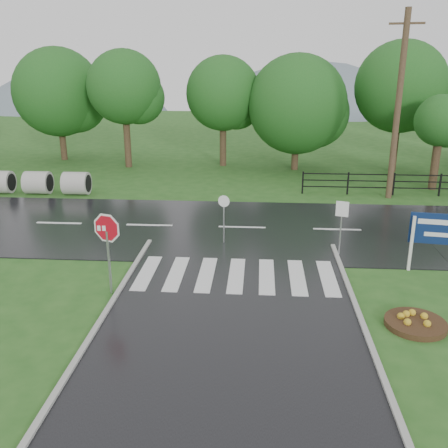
{
  "coord_description": "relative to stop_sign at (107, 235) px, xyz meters",
  "views": [
    {
      "loc": [
        0.68,
        -10.11,
        6.85
      ],
      "look_at": [
        -0.48,
        6.0,
        1.5
      ],
      "focal_mm": 40.0,
      "sensor_mm": 36.0,
      "label": 1
    }
  ],
  "objects": [
    {
      "name": "fence_west",
      "position": [
        11.53,
        12.48,
        -1.17
      ],
      "size": [
        9.58,
        0.08,
        1.2
      ],
      "color": "black",
      "rests_on": "ground"
    },
    {
      "name": "stop_sign",
      "position": [
        0.0,
        0.0,
        0.0
      ],
      "size": [
        1.16,
        0.39,
        2.72
      ],
      "color": "#939399",
      "rests_on": "ground"
    },
    {
      "name": "reg_sign_round",
      "position": [
        3.14,
        4.58,
        -0.63
      ],
      "size": [
        0.44,
        0.13,
        1.95
      ],
      "color": "#939399",
      "rests_on": "ground"
    },
    {
      "name": "crosswalk",
      "position": [
        3.78,
        1.48,
        -1.83
      ],
      "size": [
        6.5,
        2.8,
        0.02
      ],
      "color": "silver",
      "rests_on": "ground"
    },
    {
      "name": "main_road",
      "position": [
        3.78,
        6.48,
        -1.89
      ],
      "size": [
        90.0,
        8.0,
        0.04
      ],
      "primitive_type": "cube",
      "color": "black",
      "rests_on": "ground"
    },
    {
      "name": "utility_pole_east",
      "position": [
        11.19,
        11.98,
        2.76
      ],
      "size": [
        1.61,
        0.48,
        9.15
      ],
      "color": "#473523",
      "rests_on": "ground"
    },
    {
      "name": "entrance_tree_left",
      "position": [
        14.03,
        13.98,
        1.81
      ],
      "size": [
        2.74,
        2.74,
        5.12
      ],
      "color": "#3D2B1C",
      "rests_on": "ground"
    },
    {
      "name": "estate_billboard",
      "position": [
        10.67,
        2.46,
        -0.5
      ],
      "size": [
        2.3,
        0.41,
        2.03
      ],
      "color": "silver",
      "rests_on": "ground"
    },
    {
      "name": "flower_bed",
      "position": [
        8.75,
        -1.39,
        -1.77
      ],
      "size": [
        1.63,
        1.63,
        0.33
      ],
      "color": "#332111",
      "rests_on": "ground"
    },
    {
      "name": "treeline",
      "position": [
        4.78,
        20.48,
        -1.89
      ],
      "size": [
        83.2,
        5.2,
        10.0
      ],
      "color": "#184F19",
      "rests_on": "ground"
    },
    {
      "name": "ground",
      "position": [
        3.78,
        -3.52,
        -1.89
      ],
      "size": [
        120.0,
        120.0,
        0.0
      ],
      "primitive_type": "plane",
      "color": "#27571D",
      "rests_on": "ground"
    },
    {
      "name": "hills",
      "position": [
        7.27,
        61.48,
        -17.43
      ],
      "size": [
        102.0,
        48.0,
        48.0
      ],
      "color": "slate",
      "rests_on": "ground"
    },
    {
      "name": "reg_sign_small",
      "position": [
        7.44,
        3.66,
        -0.43
      ],
      "size": [
        0.44,
        0.17,
        2.06
      ],
      "color": "#939399",
      "rests_on": "ground"
    }
  ]
}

